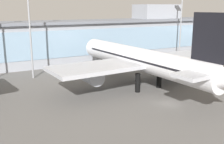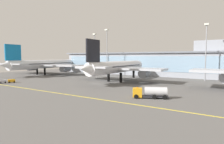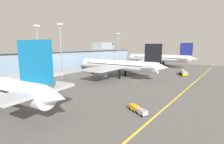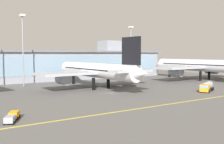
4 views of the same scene
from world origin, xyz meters
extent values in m
plane|color=#5B5956|center=(0.00, 0.00, 0.00)|extent=(180.00, 180.00, 0.00)
cube|color=yellow|center=(0.00, -22.00, 0.01)|extent=(144.00, 0.50, 0.01)
cube|color=#9399A3|center=(0.00, 46.38, 6.27)|extent=(113.99, 12.00, 12.54)
cube|color=#84A3BC|center=(0.00, 40.33, 6.90)|extent=(109.43, 0.20, 8.03)
cube|color=slate|center=(0.00, 46.38, 12.94)|extent=(116.99, 14.00, 0.80)
cube|color=#9399A3|center=(34.20, 48.38, 15.54)|extent=(16.00, 10.00, 6.00)
cylinder|color=black|center=(-0.95, 8.80, 1.99)|extent=(1.10, 1.10, 3.98)
cylinder|color=black|center=(5.01, 9.15, 1.99)|extent=(1.10, 1.10, 3.98)
cylinder|color=black|center=(0.89, 28.45, 1.99)|extent=(1.10, 1.10, 3.98)
cylinder|color=silver|center=(1.83, 12.37, 6.22)|extent=(7.45, 42.61, 4.98)
cone|color=silver|center=(0.50, 35.02, 6.22)|extent=(4.98, 4.75, 4.73)
cone|color=silver|center=(3.18, -10.53, 6.59)|extent=(4.54, 5.71, 4.23)
cube|color=#84A3BC|center=(0.69, 31.83, 7.09)|extent=(3.93, 3.70, 1.49)
cube|color=black|center=(1.83, 12.37, 6.59)|extent=(7.11, 35.84, 0.40)
cube|color=#B7BAC1|center=(1.83, 12.37, 5.60)|extent=(41.19, 12.54, 0.80)
cylinder|color=#999EA8|center=(-9.62, 13.22, 3.63)|extent=(3.80, 5.71, 3.48)
cylinder|color=#999EA8|center=(13.11, 14.56, 3.63)|extent=(3.80, 5.71, 3.48)
cube|color=black|center=(2.93, -6.26, 12.69)|extent=(1.04, 7.65, 7.96)
cube|color=#B7BAC1|center=(2.93, -6.26, 6.97)|extent=(13.26, 5.42, 0.64)
cylinder|color=black|center=(52.58, 8.43, 2.13)|extent=(1.10, 1.10, 4.26)
cylinder|color=black|center=(58.96, 8.67, 2.13)|extent=(1.10, 1.10, 4.26)
cylinder|color=black|center=(54.99, 29.28, 2.13)|extent=(1.10, 1.10, 4.26)
cylinder|color=silver|center=(55.63, 12.16, 6.65)|extent=(7.01, 45.26, 5.32)
cone|color=silver|center=(54.73, 36.28, 6.65)|extent=(5.23, 4.98, 5.06)
cube|color=#84A3BC|center=(54.85, 32.88, 7.58)|extent=(4.13, 3.87, 1.60)
cube|color=black|center=(55.63, 12.16, 7.05)|extent=(6.79, 38.05, 0.43)
cube|color=#B7BAC1|center=(55.63, 12.16, 5.99)|extent=(47.07, 12.56, 0.85)
cylinder|color=#999EA8|center=(42.51, 13.29, 3.88)|extent=(3.94, 6.00, 3.73)
cylinder|color=#999EA8|center=(68.63, 14.27, 3.88)|extent=(3.94, 6.00, 3.73)
cylinder|color=black|center=(24.90, -16.29, 0.55)|extent=(1.12, 0.75, 1.10)
cylinder|color=black|center=(23.78, -13.95, 0.55)|extent=(1.12, 0.75, 1.10)
cylinder|color=black|center=(28.96, -14.34, 0.55)|extent=(1.12, 0.75, 1.10)
cylinder|color=black|center=(27.83, -12.00, 0.55)|extent=(1.12, 0.75, 1.10)
cylinder|color=black|center=(31.23, -13.25, 0.55)|extent=(1.12, 0.75, 1.10)
cylinder|color=black|center=(30.11, -10.91, 0.55)|extent=(1.12, 0.75, 1.10)
cube|color=#2D2D33|center=(28.23, -13.25, 0.45)|extent=(7.83, 5.38, 0.30)
cube|color=orange|center=(24.58, -15.00, 1.40)|extent=(3.23, 3.36, 2.20)
cube|color=#84A3BC|center=(24.58, -15.00, 1.88)|extent=(3.27, 3.30, 0.88)
cylinder|color=silver|center=(28.72, -13.02, 1.75)|extent=(6.03, 4.49, 2.30)
cube|color=orange|center=(24.58, -15.00, 2.62)|extent=(0.30, 0.40, 0.20)
cylinder|color=black|center=(-31.91, -15.42, 0.30)|extent=(0.44, 0.63, 0.60)
cylinder|color=black|center=(-30.55, -16.06, 0.30)|extent=(0.44, 0.63, 0.60)
cylinder|color=black|center=(-32.68, -17.07, 0.30)|extent=(0.44, 0.63, 0.60)
cylinder|color=black|center=(-31.32, -17.71, 0.30)|extent=(0.44, 0.63, 0.60)
cube|color=orange|center=(-31.61, -16.56, 0.85)|extent=(2.46, 2.99, 1.10)
cylinder|color=black|center=(-33.25, -18.29, 0.30)|extent=(0.42, 0.62, 0.60)
cylinder|color=black|center=(-31.90, -18.93, 0.30)|extent=(0.42, 0.62, 0.60)
cylinder|color=black|center=(-33.97, -19.81, 0.30)|extent=(0.42, 0.62, 0.60)
cylinder|color=black|center=(-32.61, -20.45, 0.30)|extent=(0.42, 0.62, 0.60)
cube|color=#A8A8B2|center=(-32.93, -19.37, 0.80)|extent=(2.38, 2.81, 1.00)
cube|color=#2D2D33|center=(-32.30, -18.01, 0.45)|extent=(0.35, 0.59, 0.08)
cylinder|color=gray|center=(-17.54, 31.27, 12.68)|extent=(0.44, 0.44, 25.35)
cube|color=silver|center=(-17.54, 31.27, 25.70)|extent=(1.80, 1.80, 0.70)
cylinder|color=gray|center=(33.26, 33.61, 12.08)|extent=(0.44, 0.44, 24.16)
cube|color=silver|center=(33.26, 33.61, 24.51)|extent=(1.80, 1.80, 0.70)
camera|label=1|loc=(-32.18, -36.60, 17.44)|focal=43.46mm
camera|label=2|loc=(47.07, -60.58, 10.48)|focal=31.73mm
camera|label=3|loc=(-65.31, -35.17, 15.67)|focal=26.18mm
camera|label=4|loc=(-42.15, -65.17, 11.87)|focal=41.58mm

